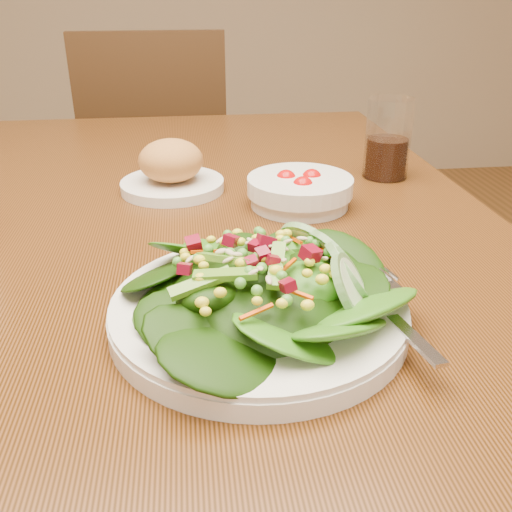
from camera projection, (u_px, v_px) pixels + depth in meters
dining_table at (180, 299)px, 0.79m from camera, size 0.90×1.40×0.75m
chair_far at (159, 177)px, 1.78m from camera, size 0.43×0.43×0.93m
salad_plate at (269, 294)px, 0.54m from camera, size 0.29×0.28×0.08m
bread_plate at (172, 170)px, 0.88m from camera, size 0.16×0.16×0.08m
tomato_bowl at (300, 191)px, 0.82m from camera, size 0.15×0.15×0.05m
drinking_glass at (387, 144)px, 0.93m from camera, size 0.07×0.07×0.13m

